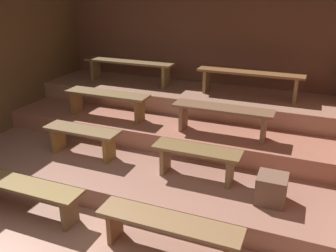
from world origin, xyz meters
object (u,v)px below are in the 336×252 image
Objects in this scene: bench_middle_right at (222,114)px; bench_upper_left at (129,65)px; bench_lower_right at (197,156)px; bench_middle_left at (106,98)px; wooden_crate_lower at (271,189)px; bench_upper_right at (250,77)px; bench_lower_left at (82,136)px; bench_floor_right at (168,228)px; bench_floor_left at (25,190)px.

bench_upper_left reaches higher than bench_middle_right.
bench_middle_left is at bearing 154.74° from bench_lower_right.
wooden_crate_lower is at bearing -20.78° from bench_middle_left.
bench_lower_left is at bearing -135.17° from bench_upper_right.
bench_lower_left reaches higher than bench_floor_right.
bench_upper_left is at bearing 151.86° from bench_middle_right.
bench_upper_left reaches higher than bench_lower_right.
wooden_crate_lower is (0.84, 0.88, 0.12)m from bench_floor_right.
wooden_crate_lower is (2.76, -2.03, -0.69)m from bench_upper_left.
bench_upper_right reaches higher than wooden_crate_lower.
bench_lower_left is at bearing 147.71° from bench_floor_right.
bench_floor_right is 1.36× the size of bench_lower_left.
bench_upper_left is at bearing 93.50° from bench_floor_left.
bench_floor_right is at bearing -32.29° from bench_lower_left.
wooden_crate_lower is at bearing -11.56° from bench_lower_right.
bench_middle_right is 0.83× the size of bench_upper_right.
bench_floor_left is at bearing 180.00° from bench_floor_right.
bench_middle_left reaches higher than bench_lower_right.
bench_floor_left is at bearing -133.50° from bench_middle_right.
bench_floor_left and bench_floor_right have the same top height.
bench_upper_right is at bearing 81.65° from bench_middle_right.
bench_lower_right is (1.68, 1.06, 0.25)m from bench_floor_left.
bench_middle_right is 0.83× the size of bench_upper_left.
bench_upper_right is at bearing 86.50° from bench_floor_right.
bench_upper_right is at bearing 28.14° from bench_middle_left.
bench_lower_left is 2.53m from wooden_crate_lower.
bench_floor_right is at bearing -86.45° from bench_lower_right.
bench_upper_left is 5.20× the size of wooden_crate_lower.
bench_floor_right is 1.36× the size of bench_lower_right.
bench_middle_left is 2.23m from bench_upper_right.
bench_middle_left is 1.00× the size of bench_middle_right.
bench_upper_right reaches higher than bench_lower_right.
wooden_crate_lower is at bearing -36.36° from bench_upper_left.
bench_floor_right is 2.63m from bench_middle_left.
bench_lower_left is 0.86m from bench_middle_left.
bench_lower_left is at bearing -83.55° from bench_middle_left.
bench_lower_left is 1.62m from bench_lower_right.
bench_lower_right is 0.65× the size of bench_upper_left.
wooden_crate_lower is (0.90, -0.18, -0.13)m from bench_lower_right.
bench_middle_right is at bearing -28.14° from bench_upper_left.
bench_floor_left is 4.56× the size of wooden_crate_lower.
bench_middle_right reaches higher than wooden_crate_lower.
bench_lower_left is (-1.68, 1.06, 0.25)m from bench_floor_right.
bench_upper_right is (1.86, 1.85, 0.56)m from bench_lower_left.
bench_upper_right reaches higher than bench_lower_left.
bench_floor_right is at bearing -90.77° from bench_middle_right.
bench_lower_left is 2.68m from bench_upper_right.
bench_lower_right is 0.65× the size of bench_upper_right.
bench_floor_left is 1.94m from bench_middle_left.
bench_upper_left is 2.10m from bench_upper_right.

